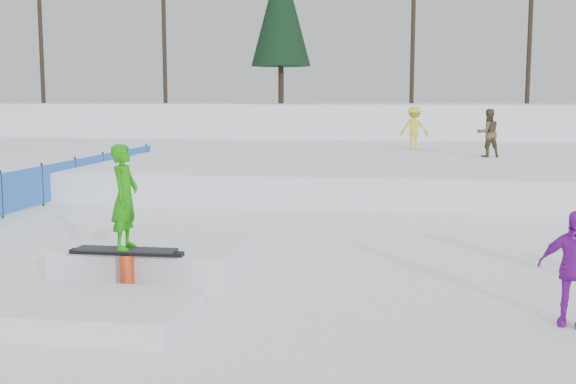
# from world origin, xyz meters

# --- Properties ---
(ground) EXTENTS (120.00, 120.00, 0.00)m
(ground) POSITION_xyz_m (0.00, 0.00, 0.00)
(ground) COLOR white
(snow_berm) EXTENTS (60.00, 14.00, 2.40)m
(snow_berm) POSITION_xyz_m (0.00, 30.00, 1.20)
(snow_berm) COLOR white
(snow_berm) RESTS_ON ground
(snow_midrise) EXTENTS (50.00, 18.00, 0.80)m
(snow_midrise) POSITION_xyz_m (0.00, 16.00, 0.40)
(snow_midrise) COLOR white
(snow_midrise) RESTS_ON ground
(safety_fence) EXTENTS (0.05, 16.00, 1.10)m
(safety_fence) POSITION_xyz_m (-6.50, 6.60, 0.55)
(safety_fence) COLOR blue
(safety_fence) RESTS_ON ground
(treeline) EXTENTS (40.24, 4.22, 10.50)m
(treeline) POSITION_xyz_m (6.18, 28.28, 7.45)
(treeline) COLOR black
(treeline) RESTS_ON snow_berm
(walker_olive) EXTENTS (0.90, 0.79, 1.56)m
(walker_olive) POSITION_xyz_m (5.25, 13.95, 1.58)
(walker_olive) COLOR brown
(walker_olive) RESTS_ON snow_midrise
(walker_ygreen) EXTENTS (1.09, 0.70, 1.60)m
(walker_ygreen) POSITION_xyz_m (2.92, 16.78, 1.60)
(walker_ygreen) COLOR yellow
(walker_ygreen) RESTS_ON snow_midrise
(spectator_purple) EXTENTS (0.89, 0.60, 1.41)m
(spectator_purple) POSITION_xyz_m (4.50, -1.43, 0.70)
(spectator_purple) COLOR purple
(spectator_purple) RESTS_ON ground
(jib_rail_feature) EXTENTS (2.60, 4.40, 2.11)m
(jib_rail_feature) POSITION_xyz_m (-1.26, -0.52, 0.30)
(jib_rail_feature) COLOR white
(jib_rail_feature) RESTS_ON ground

